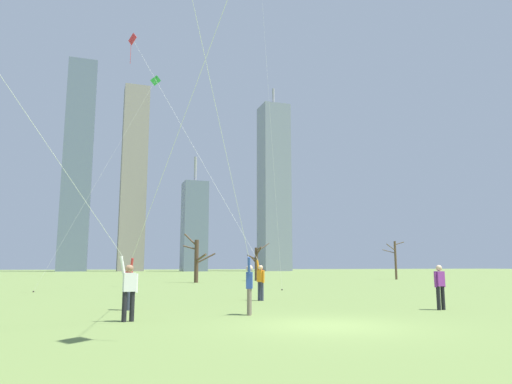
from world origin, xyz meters
TOP-DOWN VIEW (x-y plane):
  - ground_plane at (0.00, 0.00)m, footprint 400.00×400.00m
  - kite_flyer_far_back_red at (0.60, 10.04)m, footprint 6.23×7.83m
  - kite_flyer_midfield_right_blue at (-2.69, 1.41)m, footprint 6.93×7.98m
  - kite_flyer_foreground_right_orange at (-4.50, 5.01)m, footprint 2.96×10.34m
  - kite_flyer_foreground_left_yellow at (-5.95, 2.07)m, footprint 7.78×4.59m
  - bystander_far_off_by_trees at (6.02, 2.72)m, footprint 0.51×0.24m
  - distant_kite_drifting_left_green at (-3.43, 22.05)m, footprint 7.53×2.39m
  - bare_tree_right_of_center at (27.45, 35.96)m, footprint 2.49×1.58m
  - bare_tree_center at (10.43, 36.84)m, footprint 2.78×2.00m
  - bare_tree_left_of_center at (3.12, 33.09)m, footprint 3.12×2.64m
  - skyline_squat_block at (3.38, 133.59)m, footprint 7.49×7.56m
  - skyline_mid_tower_left at (46.08, 125.12)m, footprint 8.62×8.34m
  - skyline_tall_tower at (20.82, 125.09)m, footprint 6.96×7.29m
  - skyline_mid_tower_right at (-12.80, 133.98)m, footprint 8.22×6.09m

SIDE VIEW (x-z plane):
  - ground_plane at x=0.00m, z-range 0.00..0.00m
  - bystander_far_off_by_trees at x=6.02m, z-range 0.09..1.71m
  - bare_tree_center at x=10.43m, z-range 0.00..4.10m
  - bare_tree_left_of_center at x=3.12m, z-range -0.12..4.57m
  - kite_flyer_foreground_left_yellow at x=-5.95m, z-range -3.58..8.11m
  - kite_flyer_foreground_right_orange at x=-4.50m, z-range -3.61..8.27m
  - bare_tree_right_of_center at x=27.45m, z-range 0.16..4.64m
  - kite_flyer_far_back_red at x=0.60m, z-range -5.26..10.61m
  - kite_flyer_midfield_right_blue at x=-2.69m, z-range -4.10..14.39m
  - skyline_tall_tower at x=20.82m, z-range -3.89..30.30m
  - distant_kite_drifting_left_green at x=-3.43m, z-range 5.36..21.07m
  - skyline_mid_tower_left at x=46.08m, z-range -3.02..55.89m
  - skyline_squat_block at x=3.38m, z-range 0.00..56.78m
  - skyline_mid_tower_right at x=-12.80m, z-range 0.00..63.41m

